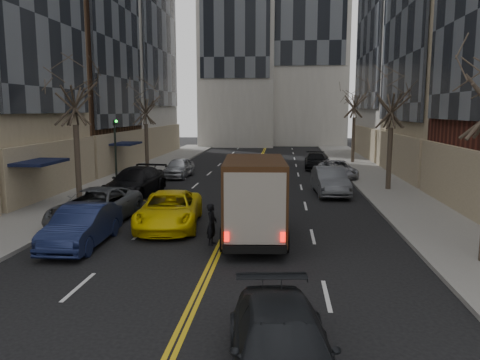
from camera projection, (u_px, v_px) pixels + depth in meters
The scene contains 18 objects.
sidewalk_left at pixel (120, 181), 32.54m from camera, with size 4.00×66.00×0.15m, color slate.
sidewalk_right at pixel (384, 185), 30.93m from camera, with size 4.00×66.00×0.15m, color slate.
tree_lf_mid at pixel (73, 79), 24.65m from camera, with size 3.20×3.20×8.91m.
tree_lf_far at pixel (145, 97), 37.54m from camera, with size 3.20×3.20×8.12m.
tree_rt_mid at pixel (393, 90), 28.07m from camera, with size 3.20×3.20×8.32m.
tree_rt_far at pixel (355, 90), 42.75m from camera, with size 3.20×3.20×9.11m.
traffic_signal at pixel (115, 148), 27.06m from camera, with size 0.29×0.26×4.70m.
ups_truck at pixel (254, 199), 17.88m from camera, with size 2.70×5.98×3.20m.
observer_sedan at pixel (282, 350), 8.49m from camera, with size 2.44×4.92×1.37m.
taxi at pixel (169, 210), 20.04m from camera, with size 2.49×5.40×1.50m, color yellow.
pedestrian at pixel (212, 224), 17.41m from camera, with size 0.57×0.37×1.56m, color black.
parked_lf_b at pixel (82, 226), 17.28m from camera, with size 1.60×4.59×1.51m, color #131B3D.
parked_lf_c at pixel (96, 207), 20.56m from camera, with size 2.58×5.60×1.56m, color #4B4E53.
parked_lf_d at pixel (135, 182), 27.28m from camera, with size 2.30×5.67×1.65m, color black.
parked_lf_e at pixel (179, 168), 34.78m from camera, with size 1.70×4.23×1.44m, color #B4B7BC.
parked_rt_a at pixel (330, 181), 27.77m from camera, with size 1.72×4.94×1.63m, color #4F5156.
parked_rt_b at pixel (338, 170), 34.13m from camera, with size 2.20×4.77×1.33m, color #B5B6BD.
parked_rt_c at pixel (316, 161), 39.72m from camera, with size 1.89×4.65×1.35m, color black.
Camera 1 is at (2.25, -4.27, 5.02)m, focal length 35.00 mm.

